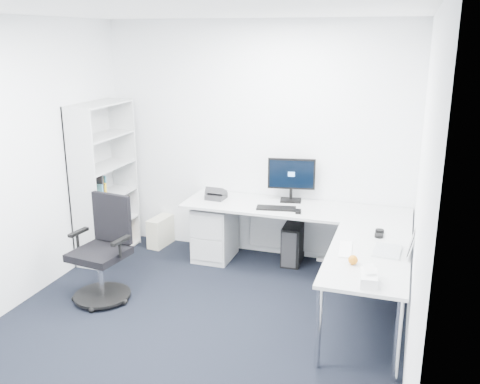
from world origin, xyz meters
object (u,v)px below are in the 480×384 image
(laptop, at_px, (388,239))
(bookshelf, at_px, (105,181))
(task_chair, at_px, (99,251))
(monitor, at_px, (291,180))
(l_desk, at_px, (286,249))

(laptop, bearing_deg, bookshelf, 170.90)
(bookshelf, bearing_deg, task_chair, -62.18)
(task_chair, distance_m, laptop, 2.71)
(task_chair, height_order, monitor, monitor)
(bookshelf, bearing_deg, laptop, -12.03)
(l_desk, height_order, bookshelf, bookshelf)
(bookshelf, xyz_separation_m, laptop, (3.21, -0.68, -0.07))
(laptop, bearing_deg, task_chair, -169.71)
(monitor, bearing_deg, bookshelf, -176.87)
(l_desk, distance_m, task_chair, 1.91)
(l_desk, xyz_separation_m, task_chair, (-1.63, -0.98, 0.16))
(task_chair, xyz_separation_m, laptop, (2.67, 0.34, 0.32))
(l_desk, distance_m, laptop, 1.30)
(l_desk, bearing_deg, bookshelf, 178.68)
(l_desk, relative_size, monitor, 4.67)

